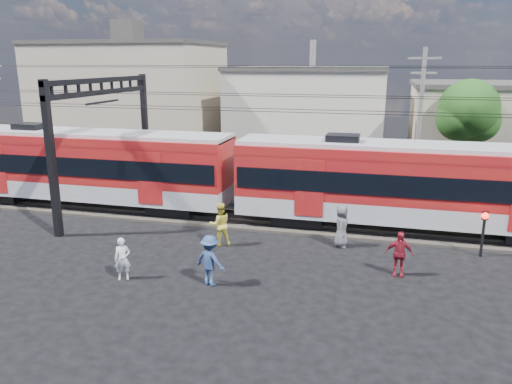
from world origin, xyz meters
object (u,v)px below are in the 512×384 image
commuter_train (417,183)px  pedestrian_c (210,260)px  pedestrian_a (123,259)px  crossing_signal (484,225)px

commuter_train → pedestrian_c: commuter_train is taller
pedestrian_c → commuter_train: bearing=-114.6°
commuter_train → pedestrian_a: bearing=-142.8°
pedestrian_a → crossing_signal: 14.21m
pedestrian_a → crossing_signal: (13.04, 5.63, 0.55)m
commuter_train → pedestrian_a: (-10.49, -7.96, -1.61)m
pedestrian_c → crossing_signal: 11.13m
crossing_signal → pedestrian_a: bearing=-156.7°
commuter_train → pedestrian_a: 13.27m
commuter_train → crossing_signal: size_ratio=26.19×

